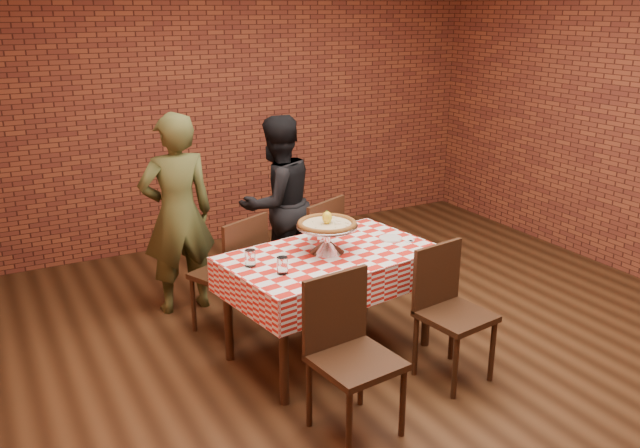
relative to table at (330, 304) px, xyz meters
The scene contains 19 objects.
ground 0.64m from the table, 41.75° to the right, with size 6.00×6.00×0.00m, color black.
back_wall 2.89m from the table, 81.76° to the left, with size 5.50×5.50×0.00m, color maroon.
table is the anchor object (origin of this frame).
tablecloth 0.26m from the table, ahead, with size 1.43×0.87×0.24m, color red, non-canonical shape.
pizza_stand 0.48m from the table, 102.65° to the left, with size 0.43×0.43×0.19m, color silver, non-canonical shape.
pizza 0.58m from the table, 102.65° to the left, with size 0.40×0.40×0.03m, color beige.
lemon 0.63m from the table, 102.65° to the left, with size 0.07×0.07×0.09m, color yellow.
water_glass_left 0.65m from the table, 157.97° to the right, with size 0.07×0.07×0.11m, color white.
water_glass_right 0.72m from the table, behind, with size 0.07×0.07×0.11m, color white.
side_plate 0.65m from the table, ahead, with size 0.17×0.17×0.01m, color white.
sweetener_packet_a 0.74m from the table, ahead, with size 0.05×0.04×0.01m, color white.
sweetener_packet_b 0.72m from the table, ahead, with size 0.05×0.04×0.01m, color white.
condiment_caddy 0.53m from the table, 81.26° to the left, with size 0.10×0.08×0.15m, color silver.
chair_near_left 0.93m from the table, 110.00° to the right, with size 0.44×0.44×0.92m, color #341D0F, non-canonical shape.
chair_near_right 0.88m from the table, 51.27° to the right, with size 0.41×0.41×0.89m, color #341D0F, non-canonical shape.
chair_far_left 0.84m from the table, 126.43° to the left, with size 0.44×0.44×0.92m, color #341D0F, non-canonical shape.
chair_far_right 0.80m from the table, 74.87° to the left, with size 0.45×0.45×0.93m, color #341D0F, non-canonical shape.
diner_olive 1.45m from the table, 120.06° to the left, with size 0.59×0.38×1.61m, color #484D25.
diner_black 1.34m from the table, 81.40° to the left, with size 0.73×0.57×1.50m, color black.
Camera 1 is at (-2.44, -3.32, 2.36)m, focal length 37.08 mm.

